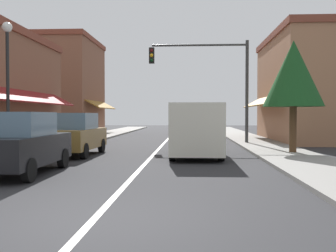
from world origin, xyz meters
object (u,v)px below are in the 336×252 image
parked_car_second_left (75,134)px  street_lamp_left_near (8,69)px  van_in_lane (196,128)px  parked_car_nearest_left (20,144)px  tree_right_near (293,74)px  traffic_signal_mast_arm (213,73)px

parked_car_second_left → street_lamp_left_near: (-1.73, -2.31, 2.47)m
van_in_lane → street_lamp_left_near: (-6.75, -2.22, 2.20)m
parked_car_nearest_left → van_in_lane: size_ratio=0.79×
parked_car_nearest_left → van_in_lane: (5.06, 5.06, 0.27)m
parked_car_second_left → van_in_lane: 5.04m
street_lamp_left_near → tree_right_near: 11.29m
traffic_signal_mast_arm → tree_right_near: traffic_signal_mast_arm is taller
traffic_signal_mast_arm → parked_car_nearest_left: bearing=-117.7°
traffic_signal_mast_arm → tree_right_near: (3.03, -5.76, -0.68)m
traffic_signal_mast_arm → tree_right_near: size_ratio=1.23×
street_lamp_left_near → parked_car_nearest_left: bearing=-59.2°
parked_car_second_left → traffic_signal_mast_arm: traffic_signal_mast_arm is taller
parked_car_nearest_left → street_lamp_left_near: (-1.70, 2.84, 2.47)m
van_in_lane → traffic_signal_mast_arm: (1.07, 6.63, 2.94)m
parked_car_second_left → van_in_lane: size_ratio=0.80×
parked_car_second_left → parked_car_nearest_left: bearing=-89.4°
tree_right_near → street_lamp_left_near: bearing=-164.1°
parked_car_second_left → tree_right_near: bearing=5.9°
parked_car_nearest_left → street_lamp_left_near: bearing=120.3°
traffic_signal_mast_arm → street_lamp_left_near: size_ratio=1.19×
traffic_signal_mast_arm → street_lamp_left_near: bearing=-131.5°
traffic_signal_mast_arm → parked_car_second_left: bearing=-133.0°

